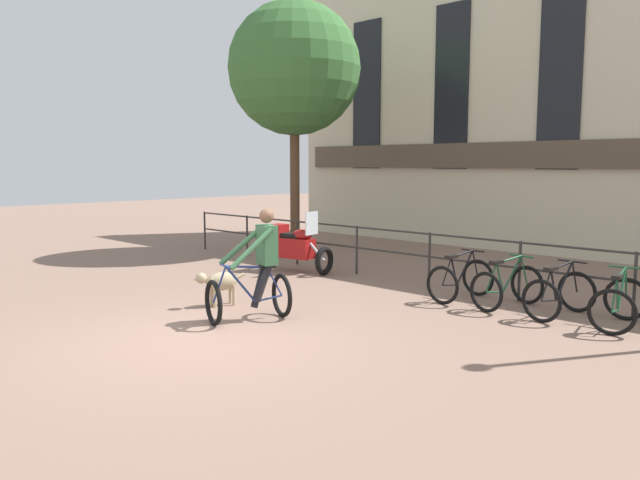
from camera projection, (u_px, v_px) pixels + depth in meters
The scene contains 11 objects.
ground_plane at pixel (208, 339), 8.48m from camera, with size 60.00×60.00×0.00m, color #846656.
canal_railing at pixel (430, 250), 12.07m from camera, with size 15.05×0.05×1.05m.
building_facade at pixel (565, 95), 15.74m from camera, with size 18.00×0.72×8.25m.
cyclist_with_bike at pixel (257, 271), 9.42m from camera, with size 1.00×1.32×1.70m.
dog at pixel (219, 282), 10.42m from camera, with size 0.40×0.89×0.59m.
parked_motorcycle at pixel (294, 246), 13.72m from camera, with size 1.76×0.91×1.35m.
parked_bicycle_near_lamp at pixel (461, 280), 10.87m from camera, with size 0.72×1.14×0.86m.
parked_bicycle_mid_left at pixel (507, 287), 10.26m from camera, with size 0.84×1.21×0.86m.
parked_bicycle_mid_right at pixel (560, 295), 9.64m from camera, with size 0.76×1.17×0.86m.
parked_bicycle_far_end at pixel (619, 303), 9.02m from camera, with size 0.82×1.20×0.86m.
tree_canalside_left at pixel (294, 69), 16.66m from camera, with size 3.56×3.56×6.69m.
Camera 1 is at (6.90, -4.79, 2.37)m, focal length 35.00 mm.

